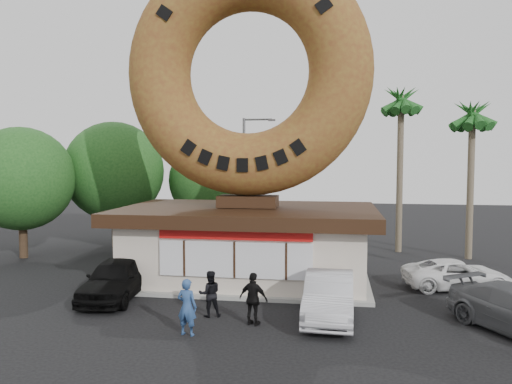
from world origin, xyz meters
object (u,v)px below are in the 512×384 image
at_px(person_right, 253,299).
at_px(car_silver, 329,296).
at_px(street_lamp, 246,173).
at_px(person_left, 187,307).
at_px(giant_donut, 248,72).
at_px(car_black, 116,278).
at_px(donut_shop, 248,241).
at_px(person_center, 210,294).
at_px(car_white, 457,274).

xyz_separation_m(person_right, car_silver, (2.44, 1.14, -0.10)).
xyz_separation_m(street_lamp, person_left, (1.17, -17.11, -3.60)).
height_order(giant_donut, person_right, giant_donut).
relative_size(street_lamp, car_black, 1.73).
relative_size(donut_shop, car_black, 2.42).
distance_m(giant_donut, street_lamp, 11.20).
distance_m(donut_shop, car_silver, 6.04).
relative_size(person_center, person_right, 0.92).
relative_size(giant_donut, street_lamp, 1.34).
bearing_deg(car_black, person_right, -26.02).
height_order(street_lamp, person_right, street_lamp).
distance_m(street_lamp, person_right, 16.57).
height_order(giant_donut, car_silver, giant_donut).
xyz_separation_m(person_left, car_silver, (4.32, 2.37, -0.12)).
relative_size(giant_donut, car_white, 2.47).
relative_size(giant_donut, car_black, 2.33).
bearing_deg(car_white, donut_shop, 80.47).
xyz_separation_m(person_center, car_white, (9.32, 5.14, -0.19)).
distance_m(person_right, car_silver, 2.69).
height_order(person_left, person_center, person_left).
bearing_deg(car_silver, person_left, -149.94).
bearing_deg(person_right, street_lamp, -60.91).
xyz_separation_m(person_left, person_center, (0.25, 1.88, -0.09)).
bearing_deg(person_left, car_black, -30.27).
distance_m(person_left, car_silver, 4.93).
bearing_deg(car_silver, car_black, 173.87).
distance_m(giant_donut, car_black, 10.25).
bearing_deg(giant_donut, car_white, -0.57).
bearing_deg(giant_donut, person_center, -94.79).
bearing_deg(person_center, person_right, 138.02).
bearing_deg(street_lamp, car_black, -101.37).
bearing_deg(person_right, person_left, 51.34).
distance_m(donut_shop, car_white, 8.95).
bearing_deg(car_silver, person_center, -171.85).
bearing_deg(person_right, giant_donut, -60.30).
bearing_deg(person_center, giant_donut, -114.98).
bearing_deg(person_center, car_black, -40.79).
relative_size(giant_donut, person_left, 6.07).
bearing_deg(donut_shop, person_right, -78.48).
relative_size(street_lamp, person_left, 4.51).
xyz_separation_m(giant_donut, street_lamp, (-1.86, 10.00, -4.70)).
bearing_deg(car_silver, car_white, 42.91).
distance_m(person_center, car_white, 10.64).
height_order(street_lamp, person_center, street_lamp).
distance_m(donut_shop, giant_donut, 7.41).
relative_size(street_lamp, car_silver, 1.73).
bearing_deg(car_silver, donut_shop, 128.86).
bearing_deg(person_left, donut_shop, -84.46).
height_order(person_left, car_white, person_left).
relative_size(donut_shop, person_center, 7.03).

